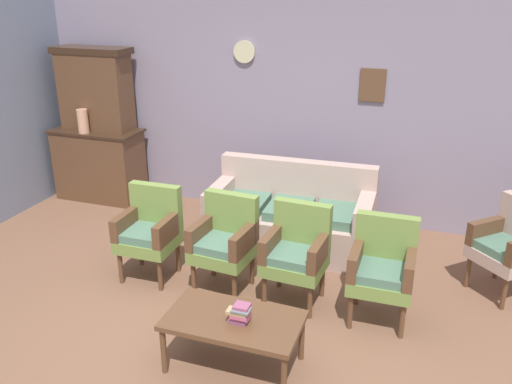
{
  "coord_description": "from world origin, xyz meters",
  "views": [
    {
      "loc": [
        1.64,
        -3.44,
        2.72
      ],
      "look_at": [
        0.08,
        1.05,
        0.85
      ],
      "focal_mm": 37.83,
      "sensor_mm": 36.0,
      "label": 1
    }
  ],
  "objects_px": {
    "armchair_row_middle": "(150,229)",
    "floral_couch": "(291,218)",
    "side_cabinet": "(100,164)",
    "wingback_chair_by_fireplace": "(510,244)",
    "book_stack_on_table": "(240,314)",
    "vase_on_cabinet": "(83,121)",
    "armchair_near_couch_end": "(383,266)",
    "armchair_near_cabinet": "(297,250)",
    "coffee_table": "(233,323)",
    "armchair_by_doorway": "(225,239)"
  },
  "relations": [
    {
      "from": "vase_on_cabinet",
      "to": "floral_couch",
      "type": "xyz_separation_m",
      "value": [
        2.83,
        -0.38,
        -0.75
      ]
    },
    {
      "from": "side_cabinet",
      "to": "armchair_near_couch_end",
      "type": "bearing_deg",
      "value": -22.53
    },
    {
      "from": "armchair_near_cabinet",
      "to": "book_stack_on_table",
      "type": "height_order",
      "value": "armchair_near_cabinet"
    },
    {
      "from": "armchair_row_middle",
      "to": "coffee_table",
      "type": "distance_m",
      "value": 1.61
    },
    {
      "from": "armchair_near_cabinet",
      "to": "armchair_near_couch_end",
      "type": "height_order",
      "value": "same"
    },
    {
      "from": "armchair_near_couch_end",
      "to": "coffee_table",
      "type": "xyz_separation_m",
      "value": [
        -0.95,
        -1.0,
        -0.12
      ]
    },
    {
      "from": "armchair_by_doorway",
      "to": "book_stack_on_table",
      "type": "bearing_deg",
      "value": -62.6
    },
    {
      "from": "wingback_chair_by_fireplace",
      "to": "coffee_table",
      "type": "relative_size",
      "value": 0.9
    },
    {
      "from": "side_cabinet",
      "to": "armchair_near_cabinet",
      "type": "xyz_separation_m",
      "value": [
        3.11,
        -1.56,
        0.03
      ]
    },
    {
      "from": "vase_on_cabinet",
      "to": "armchair_near_cabinet",
      "type": "bearing_deg",
      "value": -23.74
    },
    {
      "from": "side_cabinet",
      "to": "armchair_row_middle",
      "type": "distance_m",
      "value": 2.31
    },
    {
      "from": "armchair_near_cabinet",
      "to": "coffee_table",
      "type": "relative_size",
      "value": 0.9
    },
    {
      "from": "floral_couch",
      "to": "armchair_near_couch_end",
      "type": "distance_m",
      "value": 1.52
    },
    {
      "from": "vase_on_cabinet",
      "to": "armchair_by_doorway",
      "type": "relative_size",
      "value": 0.33
    },
    {
      "from": "armchair_near_cabinet",
      "to": "side_cabinet",
      "type": "bearing_deg",
      "value": 153.31
    },
    {
      "from": "armchair_near_couch_end",
      "to": "wingback_chair_by_fireplace",
      "type": "relative_size",
      "value": 1.0
    },
    {
      "from": "floral_couch",
      "to": "armchair_by_doorway",
      "type": "xyz_separation_m",
      "value": [
        -0.35,
        -1.02,
        0.17
      ]
    },
    {
      "from": "armchair_row_middle",
      "to": "armchair_near_couch_end",
      "type": "height_order",
      "value": "same"
    },
    {
      "from": "armchair_row_middle",
      "to": "armchair_near_cabinet",
      "type": "bearing_deg",
      "value": 1.42
    },
    {
      "from": "side_cabinet",
      "to": "book_stack_on_table",
      "type": "bearing_deg",
      "value": -41.5
    },
    {
      "from": "armchair_row_middle",
      "to": "vase_on_cabinet",
      "type": "bearing_deg",
      "value": 140.2
    },
    {
      "from": "armchair_near_couch_end",
      "to": "wingback_chair_by_fireplace",
      "type": "distance_m",
      "value": 1.32
    },
    {
      "from": "side_cabinet",
      "to": "wingback_chair_by_fireplace",
      "type": "height_order",
      "value": "side_cabinet"
    },
    {
      "from": "armchair_near_cabinet",
      "to": "coffee_table",
      "type": "xyz_separation_m",
      "value": [
        -0.19,
        -1.04,
        -0.12
      ]
    },
    {
      "from": "armchair_row_middle",
      "to": "floral_couch",
      "type": "bearing_deg",
      "value": 43.18
    },
    {
      "from": "armchair_by_doorway",
      "to": "coffee_table",
      "type": "height_order",
      "value": "armchair_by_doorway"
    },
    {
      "from": "vase_on_cabinet",
      "to": "armchair_near_couch_end",
      "type": "distance_m",
      "value": 4.21
    },
    {
      "from": "coffee_table",
      "to": "vase_on_cabinet",
      "type": "bearing_deg",
      "value": 140.68
    },
    {
      "from": "vase_on_cabinet",
      "to": "armchair_near_cabinet",
      "type": "xyz_separation_m",
      "value": [
        3.16,
        -1.39,
        -0.58
      ]
    },
    {
      "from": "armchair_near_cabinet",
      "to": "floral_couch",
      "type": "bearing_deg",
      "value": 108.17
    },
    {
      "from": "armchair_by_doorway",
      "to": "coffee_table",
      "type": "relative_size",
      "value": 0.9
    },
    {
      "from": "side_cabinet",
      "to": "armchair_by_doorway",
      "type": "bearing_deg",
      "value": -32.91
    },
    {
      "from": "armchair_by_doorway",
      "to": "armchair_near_couch_end",
      "type": "bearing_deg",
      "value": -1.31
    },
    {
      "from": "armchair_near_cabinet",
      "to": "armchair_by_doorway",
      "type": "bearing_deg",
      "value": -179.43
    },
    {
      "from": "side_cabinet",
      "to": "armchair_row_middle",
      "type": "bearing_deg",
      "value": -43.94
    },
    {
      "from": "armchair_near_cabinet",
      "to": "wingback_chair_by_fireplace",
      "type": "distance_m",
      "value": 1.95
    },
    {
      "from": "wingback_chair_by_fireplace",
      "to": "floral_couch",
      "type": "bearing_deg",
      "value": 173.22
    },
    {
      "from": "vase_on_cabinet",
      "to": "floral_couch",
      "type": "bearing_deg",
      "value": -7.61
    },
    {
      "from": "floral_couch",
      "to": "armchair_by_doorway",
      "type": "height_order",
      "value": "same"
    },
    {
      "from": "wingback_chair_by_fireplace",
      "to": "book_stack_on_table",
      "type": "relative_size",
      "value": 5.23
    },
    {
      "from": "wingback_chair_by_fireplace",
      "to": "book_stack_on_table",
      "type": "height_order",
      "value": "wingback_chair_by_fireplace"
    },
    {
      "from": "wingback_chair_by_fireplace",
      "to": "armchair_by_doorway",
      "type": "bearing_deg",
      "value": -162.86
    },
    {
      "from": "side_cabinet",
      "to": "book_stack_on_table",
      "type": "relative_size",
      "value": 6.72
    },
    {
      "from": "armchair_row_middle",
      "to": "coffee_table",
      "type": "bearing_deg",
      "value": -38.65
    },
    {
      "from": "armchair_by_doorway",
      "to": "armchair_near_couch_end",
      "type": "relative_size",
      "value": 1.0
    },
    {
      "from": "vase_on_cabinet",
      "to": "armchair_by_doorway",
      "type": "distance_m",
      "value": 2.91
    },
    {
      "from": "vase_on_cabinet",
      "to": "wingback_chair_by_fireplace",
      "type": "distance_m",
      "value": 5.04
    },
    {
      "from": "floral_couch",
      "to": "book_stack_on_table",
      "type": "bearing_deg",
      "value": -84.47
    },
    {
      "from": "floral_couch",
      "to": "armchair_by_doorway",
      "type": "distance_m",
      "value": 1.09
    },
    {
      "from": "armchair_near_couch_end",
      "to": "coffee_table",
      "type": "distance_m",
      "value": 1.38
    }
  ]
}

